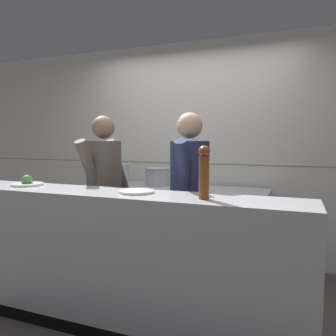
# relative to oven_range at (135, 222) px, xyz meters

# --- Properties ---
(ground_plane) EXTENTS (14.00, 14.00, 0.00)m
(ground_plane) POSITION_rel_oven_range_xyz_m (0.59, -1.06, -0.45)
(ground_plane) COLOR #4C4742
(wall_back_tiled) EXTENTS (8.00, 0.06, 2.60)m
(wall_back_tiled) POSITION_rel_oven_range_xyz_m (0.59, 0.40, 0.85)
(wall_back_tiled) COLOR silver
(wall_back_tiled) RESTS_ON ground_plane
(oven_range) EXTENTS (1.17, 0.71, 0.91)m
(oven_range) POSITION_rel_oven_range_xyz_m (0.00, 0.00, 0.00)
(oven_range) COLOR #38383D
(oven_range) RESTS_ON ground_plane
(prep_counter) EXTENTS (0.91, 0.65, 0.90)m
(prep_counter) POSITION_rel_oven_range_xyz_m (1.07, -0.00, -0.01)
(prep_counter) COLOR #B7BABF
(prep_counter) RESTS_ON ground_plane
(pass_counter) EXTENTS (2.89, 0.45, 1.04)m
(pass_counter) POSITION_rel_oven_range_xyz_m (0.47, -1.33, 0.06)
(pass_counter) COLOR #B7BABF
(pass_counter) RESTS_ON ground_plane
(stock_pot) EXTENTS (0.24, 0.24, 0.24)m
(stock_pot) POSITION_rel_oven_range_xyz_m (-0.23, 0.03, 0.58)
(stock_pot) COLOR #B7BABF
(stock_pot) RESTS_ON oven_range
(sauce_pot) EXTENTS (0.31, 0.31, 0.20)m
(sauce_pot) POSITION_rel_oven_range_xyz_m (0.27, 0.05, 0.56)
(sauce_pot) COLOR #B7BABF
(sauce_pot) RESTS_ON oven_range
(plated_dish_main) EXTENTS (0.27, 0.27, 0.09)m
(plated_dish_main) POSITION_rel_oven_range_xyz_m (-0.38, -1.28, 0.61)
(plated_dish_main) COLOR white
(plated_dish_main) RESTS_ON pass_counter
(plated_dish_appetiser) EXTENTS (0.27, 0.27, 0.02)m
(plated_dish_appetiser) POSITION_rel_oven_range_xyz_m (0.67, -1.29, 0.60)
(plated_dish_appetiser) COLOR white
(plated_dish_appetiser) RESTS_ON pass_counter
(pepper_mill) EXTENTS (0.08, 0.08, 0.35)m
(pepper_mill) POSITION_rel_oven_range_xyz_m (1.20, -1.37, 0.77)
(pepper_mill) COLOR brown
(pepper_mill) RESTS_ON pass_counter
(chef_head_cook) EXTENTS (0.38, 0.73, 1.67)m
(chef_head_cook) POSITION_rel_oven_range_xyz_m (0.03, -0.71, 0.47)
(chef_head_cook) COLOR black
(chef_head_cook) RESTS_ON ground_plane
(chef_sous) EXTENTS (0.36, 0.73, 1.67)m
(chef_sous) POSITION_rel_oven_range_xyz_m (0.91, -0.76, 0.47)
(chef_sous) COLOR black
(chef_sous) RESTS_ON ground_plane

